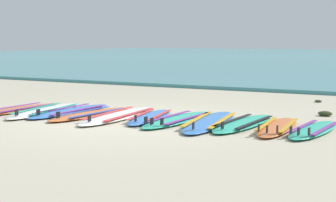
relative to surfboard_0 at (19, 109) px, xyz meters
The scene contains 14 objects.
ground_plane 2.41m from the surfboard_0, ahead, with size 80.00×80.00×0.00m, color #B7AD93.
surfboard_0 is the anchor object (origin of this frame).
surfboard_1 0.60m from the surfboard_0, 11.19° to the left, with size 0.97×2.48×0.18m.
surfboard_2 1.10m from the surfboard_0, 14.86° to the left, with size 0.61×2.29×0.18m.
surfboard_3 1.65m from the surfboard_0, ahead, with size 0.72×2.17×0.18m.
surfboard_4 2.24m from the surfboard_0, ahead, with size 0.79×2.56×0.18m.
surfboard_5 2.83m from the surfboard_0, ahead, with size 0.87×2.01×0.18m.
surfboard_6 3.40m from the surfboard_0, ahead, with size 0.64×2.23×0.18m.
surfboard_7 3.99m from the surfboard_0, ahead, with size 0.98×2.55×0.18m.
surfboard_8 4.57m from the surfboard_0, ahead, with size 0.65×2.20×0.18m.
surfboard_9 5.15m from the surfboard_0, ahead, with size 0.66×2.03×0.18m.
surfboard_10 5.72m from the surfboard_0, ahead, with size 0.63×1.96×0.18m.
seaweed_clump_near_shoreline 6.57m from the surfboard_0, 40.56° to the left, with size 0.16×0.13×0.06m, color #384723.
seaweed_clump_by_the_boards 5.96m from the surfboard_0, 21.69° to the left, with size 0.26×0.21×0.09m, color #2D381E.
Camera 1 is at (4.91, -7.25, 1.42)m, focal length 53.84 mm.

